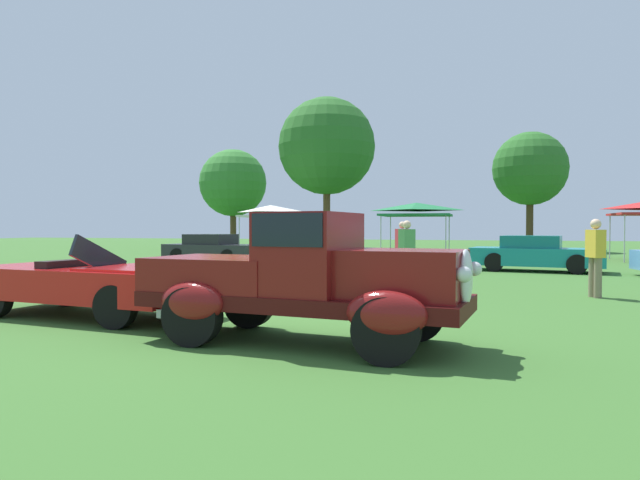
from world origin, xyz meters
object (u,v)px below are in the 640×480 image
object	(u,v)px
neighbor_convertible	(93,282)
spectator_between_cars	(402,246)
feature_pickup_truck	(305,277)
spectator_by_row	(407,250)
canopy_tent_center_field	(416,208)
show_car_charcoal	(213,249)
spectator_far_side	(595,255)
canopy_tent_left_field	(271,210)
show_car_teal	(535,254)

from	to	relation	value
neighbor_convertible	spectator_between_cars	world-z (taller)	spectator_between_cars
feature_pickup_truck	spectator_between_cars	xyz separation A→B (m)	(-0.12, 10.59, 0.05)
spectator_between_cars	spectator_by_row	xyz separation A→B (m)	(0.46, -2.63, 0.00)
spectator_between_cars	canopy_tent_center_field	bearing A→B (deg)	93.65
show_car_charcoal	spectator_between_cars	xyz separation A→B (m)	(8.36, -3.71, 0.31)
spectator_far_side	canopy_tent_center_field	size ratio (longest dim) A/B	0.51
spectator_between_cars	canopy_tent_center_field	size ratio (longest dim) A/B	0.51
spectator_between_cars	canopy_tent_left_field	distance (m)	14.03
neighbor_convertible	spectator_far_side	xyz separation A→B (m)	(8.70, 5.12, 0.33)
show_car_teal	spectator_by_row	xyz separation A→B (m)	(-3.70, -5.56, 0.31)
spectator_far_side	feature_pickup_truck	bearing A→B (deg)	-126.33
feature_pickup_truck	canopy_tent_left_field	xyz separation A→B (m)	(-8.69, 21.60, 1.56)
show_car_teal	show_car_charcoal	bearing A→B (deg)	176.46
show_car_charcoal	canopy_tent_left_field	world-z (taller)	canopy_tent_left_field
spectator_far_side	show_car_teal	bearing A→B (deg)	94.31
show_car_charcoal	neighbor_convertible	bearing A→B (deg)	-71.62
feature_pickup_truck	canopy_tent_left_field	size ratio (longest dim) A/B	1.57
feature_pickup_truck	spectator_by_row	distance (m)	7.98
feature_pickup_truck	show_car_charcoal	xyz separation A→B (m)	(-8.48, 14.30, -0.27)
spectator_far_side	canopy_tent_center_field	distance (m)	15.50
spectator_far_side	canopy_tent_center_field	world-z (taller)	canopy_tent_center_field
neighbor_convertible	show_car_charcoal	size ratio (longest dim) A/B	1.02
canopy_tent_center_field	show_car_teal	bearing A→B (deg)	-56.21
canopy_tent_center_field	spectator_between_cars	bearing A→B (deg)	-86.35
spectator_by_row	show_car_teal	bearing A→B (deg)	56.36
feature_pickup_truck	spectator_by_row	xyz separation A→B (m)	(0.34, 7.97, 0.05)
neighbor_convertible	spectator_far_side	distance (m)	10.10
neighbor_convertible	spectator_far_side	world-z (taller)	spectator_far_side
feature_pickup_truck	canopy_tent_center_field	distance (m)	20.79
canopy_tent_left_field	spectator_far_side	bearing A→B (deg)	-49.14
feature_pickup_truck	canopy_tent_center_field	bearing A→B (deg)	92.11
show_car_teal	spectator_by_row	bearing A→B (deg)	-123.64
spectator_between_cars	spectator_by_row	distance (m)	2.67
spectator_by_row	spectator_far_side	distance (m)	4.59
show_car_charcoal	canopy_tent_left_field	distance (m)	7.52
canopy_tent_left_field	feature_pickup_truck	bearing A→B (deg)	-68.09
spectator_far_side	canopy_tent_left_field	distance (m)	20.35
show_car_charcoal	show_car_teal	size ratio (longest dim) A/B	0.98
feature_pickup_truck	show_car_teal	distance (m)	14.12
show_car_charcoal	spectator_between_cars	distance (m)	9.16
spectator_far_side	canopy_tent_left_field	size ratio (longest dim) A/B	0.59
spectator_between_cars	spectator_by_row	size ratio (longest dim) A/B	1.00
canopy_tent_center_field	show_car_charcoal	bearing A→B (deg)	-140.30
spectator_between_cars	feature_pickup_truck	bearing A→B (deg)	-89.36
feature_pickup_truck	show_car_teal	world-z (taller)	feature_pickup_truck
show_car_teal	canopy_tent_left_field	distance (m)	15.18
show_car_charcoal	spectator_between_cars	bearing A→B (deg)	-23.92
show_car_charcoal	spectator_by_row	distance (m)	10.87
show_car_charcoal	spectator_far_side	world-z (taller)	spectator_far_side
spectator_between_cars	spectator_far_side	world-z (taller)	same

